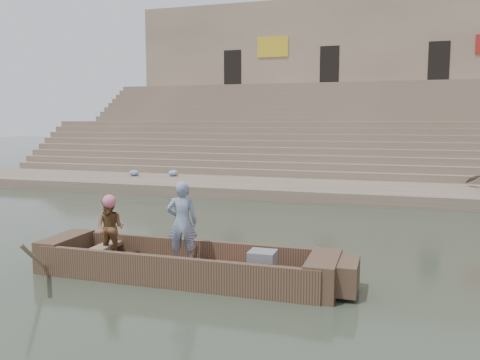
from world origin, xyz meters
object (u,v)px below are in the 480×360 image
at_px(rowing_man, 110,228).
at_px(television, 262,262).
at_px(main_rowboat, 184,272).
at_px(standing_man, 182,222).

relative_size(rowing_man, television, 2.55).
height_order(main_rowboat, television, television).
distance_m(standing_man, television, 1.69).
xyz_separation_m(rowing_man, television, (3.04, -0.07, -0.39)).
bearing_deg(rowing_man, standing_man, -1.81).
height_order(rowing_man, television, rowing_man).
height_order(main_rowboat, standing_man, standing_man).
height_order(standing_man, television, standing_man).
relative_size(main_rowboat, standing_man, 3.22).
distance_m(main_rowboat, standing_man, 0.91).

